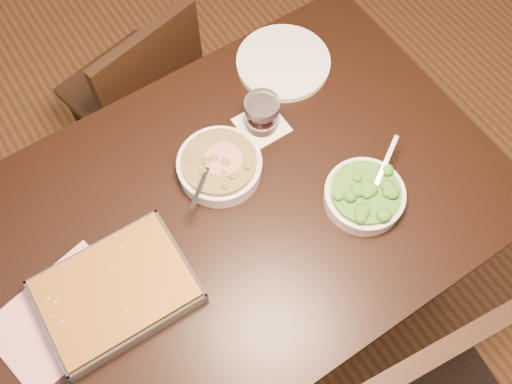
{
  "coord_description": "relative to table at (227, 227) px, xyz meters",
  "views": [
    {
      "loc": [
        -0.26,
        -0.53,
        2.04
      ],
      "look_at": [
        0.08,
        -0.01,
        0.8
      ],
      "focal_mm": 40.0,
      "sensor_mm": 36.0,
      "label": 1
    }
  ],
  "objects": [
    {
      "name": "ground",
      "position": [
        0.0,
        0.0,
        -0.65
      ],
      "size": [
        4.0,
        4.0,
        0.0
      ],
      "primitive_type": "plane",
      "color": "#412012",
      "rests_on": "ground"
    },
    {
      "name": "coaster",
      "position": [
        0.22,
        0.16,
        0.1
      ],
      "size": [
        0.12,
        0.12,
        0.0
      ],
      "primitive_type": "cube",
      "color": "white",
      "rests_on": "table"
    },
    {
      "name": "broccoli_bowl",
      "position": [
        0.31,
        -0.16,
        0.12
      ],
      "size": [
        0.21,
        0.2,
        0.08
      ],
      "color": "white",
      "rests_on": "table"
    },
    {
      "name": "dinner_plate",
      "position": [
        0.38,
        0.3,
        0.1
      ],
      "size": [
        0.27,
        0.27,
        0.02
      ],
      "primitive_type": "cylinder",
      "color": "silver",
      "rests_on": "table"
    },
    {
      "name": "chair_far",
      "position": [
        0.06,
        0.66,
        -0.2
      ],
      "size": [
        0.46,
        0.46,
        0.82
      ],
      "rotation": [
        0.0,
        0.0,
        3.36
      ],
      "color": "black",
      "rests_on": "ground"
    },
    {
      "name": "stew_bowl",
      "position": [
        0.05,
        0.11,
        0.13
      ],
      "size": [
        0.22,
        0.22,
        0.08
      ],
      "color": "white",
      "rests_on": "table"
    },
    {
      "name": "wine_tumbler",
      "position": [
        0.22,
        0.16,
        0.15
      ],
      "size": [
        0.09,
        0.09,
        0.1
      ],
      "color": "black",
      "rests_on": "coaster"
    },
    {
      "name": "baking_dish",
      "position": [
        -0.32,
        -0.04,
        0.12
      ],
      "size": [
        0.34,
        0.26,
        0.06
      ],
      "rotation": [
        0.0,
        0.0,
        -0.03
      ],
      "color": "silver",
      "rests_on": "table"
    },
    {
      "name": "table",
      "position": [
        0.0,
        0.0,
        0.0
      ],
      "size": [
        1.4,
        0.9,
        0.75
      ],
      "color": "black",
      "rests_on": "ground"
    },
    {
      "name": "magazine_a",
      "position": [
        -0.45,
        -0.01,
        0.1
      ],
      "size": [
        0.34,
        0.28,
        0.01
      ],
      "primitive_type": "cube",
      "rotation": [
        0.0,
        0.0,
        0.21
      ],
      "color": "#C03645",
      "rests_on": "table"
    }
  ]
}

